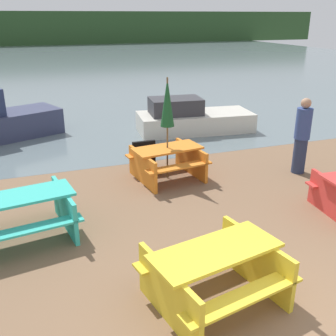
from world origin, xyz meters
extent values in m
cube|color=slate|center=(0.00, 31.33, 0.00)|extent=(60.00, 50.00, 0.00)
cube|color=#284723|center=(0.00, 51.33, 2.00)|extent=(80.00, 1.60, 4.00)
cube|color=yellow|center=(-0.46, 1.01, 0.76)|extent=(1.77, 1.01, 0.04)
cube|color=yellow|center=(-0.36, 0.47, 0.44)|extent=(1.69, 0.60, 0.04)
cube|color=yellow|center=(-0.57, 1.55, 0.44)|extent=(1.69, 0.60, 0.04)
cube|color=yellow|center=(-1.14, 0.87, 0.37)|extent=(0.33, 1.37, 0.74)
cube|color=yellow|center=(0.22, 1.14, 0.37)|extent=(0.33, 1.37, 0.74)
cube|color=red|center=(2.60, 2.36, 0.35)|extent=(0.19, 1.38, 0.69)
cube|color=#33B7A8|center=(-2.81, 3.49, 0.76)|extent=(1.89, 0.97, 0.04)
cube|color=#33B7A8|center=(-2.73, 2.95, 0.43)|extent=(1.82, 0.55, 0.04)
cube|color=#33B7A8|center=(-2.90, 4.04, 0.43)|extent=(1.82, 0.55, 0.04)
cube|color=#33B7A8|center=(-2.06, 3.61, 0.37)|extent=(0.28, 1.37, 0.73)
cube|color=orange|center=(0.38, 5.14, 0.71)|extent=(1.60, 0.89, 0.04)
cube|color=orange|center=(0.45, 4.60, 0.46)|extent=(1.54, 0.48, 0.04)
cube|color=orange|center=(0.31, 5.69, 0.46)|extent=(1.54, 0.48, 0.04)
cube|color=orange|center=(-0.24, 5.06, 0.34)|extent=(0.25, 1.38, 0.69)
cube|color=orange|center=(0.99, 5.22, 0.34)|extent=(0.25, 1.38, 0.69)
cylinder|color=brown|center=(0.38, 5.14, 1.14)|extent=(0.04, 0.04, 2.28)
cone|color=#195128|center=(0.38, 5.14, 1.76)|extent=(0.30, 0.30, 1.05)
cube|color=beige|center=(2.55, 8.55, 0.30)|extent=(3.76, 1.86, 0.59)
cube|color=#333338|center=(1.90, 8.62, 0.84)|extent=(1.70, 1.20, 0.50)
cylinder|color=#283351|center=(3.42, 4.42, 0.42)|extent=(0.30, 0.30, 0.84)
cylinder|color=#334784|center=(3.42, 4.42, 1.19)|extent=(0.36, 0.36, 0.71)
sphere|color=tan|center=(3.42, 4.42, 1.66)|extent=(0.23, 0.23, 0.23)
cube|color=black|center=(0.00, 5.73, 0.38)|extent=(0.55, 0.08, 0.75)
camera|label=1|loc=(-2.44, -2.72, 3.49)|focal=42.00mm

